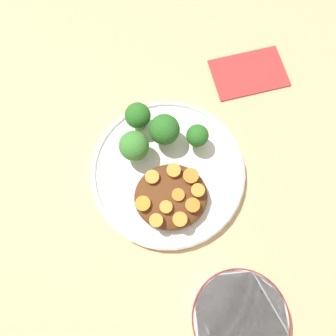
{
  "coord_description": "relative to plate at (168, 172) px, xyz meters",
  "views": [
    {
      "loc": [
        -0.01,
        -0.14,
        0.52
      ],
      "look_at": [
        0.0,
        0.0,
        0.03
      ],
      "focal_mm": 35.0,
      "sensor_mm": 36.0,
      "label": 1
    }
  ],
  "objects": [
    {
      "name": "broccoli_floret_0",
      "position": [
        0.0,
        0.06,
        0.04
      ],
      "size": [
        0.05,
        0.05,
        0.06
      ],
      "color": "#759E51",
      "rests_on": "plate"
    },
    {
      "name": "stew_mound",
      "position": [
        -0.0,
        -0.05,
        0.02
      ],
      "size": [
        0.11,
        0.1,
        0.03
      ],
      "primitive_type": "ellipsoid",
      "color": "#5B3319",
      "rests_on": "plate"
    },
    {
      "name": "napkin",
      "position": [
        0.16,
        0.17,
        -0.01
      ],
      "size": [
        0.14,
        0.1,
        0.01
      ],
      "rotation": [
        0.0,
        0.0,
        0.15
      ],
      "color": "#B73333",
      "rests_on": "ground_plane"
    },
    {
      "name": "carrot_slice_3",
      "position": [
        0.03,
        -0.02,
        0.04
      ],
      "size": [
        0.02,
        0.02,
        0.01
      ],
      "primitive_type": "cylinder",
      "color": "orange",
      "rests_on": "stew_mound"
    },
    {
      "name": "carrot_slice_4",
      "position": [
        0.01,
        -0.05,
        0.04
      ],
      "size": [
        0.02,
        0.02,
        0.01
      ],
      "primitive_type": "cylinder",
      "color": "orange",
      "rests_on": "stew_mound"
    },
    {
      "name": "carrot_slice_7",
      "position": [
        -0.03,
        -0.08,
        0.04
      ],
      "size": [
        0.02,
        0.02,
        0.01
      ],
      "primitive_type": "cylinder",
      "color": "orange",
      "rests_on": "stew_mound"
    },
    {
      "name": "ground_plane",
      "position": [
        0.0,
        0.0,
        -0.01
      ],
      "size": [
        4.0,
        4.0,
        0.0
      ],
      "primitive_type": "plane",
      "color": "tan"
    },
    {
      "name": "carrot_slice_2",
      "position": [
        0.01,
        -0.01,
        0.04
      ],
      "size": [
        0.02,
        0.02,
        0.01
      ],
      "primitive_type": "cylinder",
      "color": "orange",
      "rests_on": "stew_mound"
    },
    {
      "name": "broccoli_floret_2",
      "position": [
        -0.05,
        0.03,
        0.04
      ],
      "size": [
        0.05,
        0.05,
        0.06
      ],
      "color": "#759E51",
      "rests_on": "plate"
    },
    {
      "name": "carrot_slice_9",
      "position": [
        0.01,
        -0.08,
        0.04
      ],
      "size": [
        0.02,
        0.02,
        0.0
      ],
      "primitive_type": "cylinder",
      "color": "orange",
      "rests_on": "stew_mound"
    },
    {
      "name": "carrot_slice_8",
      "position": [
        0.04,
        -0.04,
        0.04
      ],
      "size": [
        0.02,
        0.02,
        0.01
      ],
      "primitive_type": "cylinder",
      "color": "orange",
      "rests_on": "stew_mound"
    },
    {
      "name": "broccoli_floret_1",
      "position": [
        0.05,
        0.04,
        0.04
      ],
      "size": [
        0.04,
        0.04,
        0.05
      ],
      "color": "#759E51",
      "rests_on": "plate"
    },
    {
      "name": "carrot_slice_0",
      "position": [
        -0.01,
        -0.06,
        0.04
      ],
      "size": [
        0.02,
        0.02,
        0.01
      ],
      "primitive_type": "cylinder",
      "color": "orange",
      "rests_on": "stew_mound"
    },
    {
      "name": "carrot_slice_5",
      "position": [
        -0.04,
        -0.06,
        0.04
      ],
      "size": [
        0.02,
        0.02,
        0.0
      ],
      "primitive_type": "cylinder",
      "color": "orange",
      "rests_on": "stew_mound"
    },
    {
      "name": "plate",
      "position": [
        0.0,
        0.0,
        0.0
      ],
      "size": [
        0.25,
        0.25,
        0.02
      ],
      "color": "silver",
      "rests_on": "ground_plane"
    },
    {
      "name": "dip_bowl",
      "position": [
        0.07,
        -0.22,
        0.02
      ],
      "size": [
        0.13,
        0.13,
        0.05
      ],
      "color": "white",
      "rests_on": "ground_plane"
    },
    {
      "name": "carrot_slice_6",
      "position": [
        -0.03,
        -0.02,
        0.04
      ],
      "size": [
        0.02,
        0.02,
        0.01
      ],
      "primitive_type": "cylinder",
      "color": "orange",
      "rests_on": "stew_mound"
    },
    {
      "name": "carrot_slice_1",
      "position": [
        0.03,
        -0.06,
        0.04
      ],
      "size": [
        0.02,
        0.02,
        0.0
      ],
      "primitive_type": "cylinder",
      "color": "orange",
      "rests_on": "stew_mound"
    },
    {
      "name": "broccoli_floret_3",
      "position": [
        -0.04,
        0.08,
        0.04
      ],
      "size": [
        0.04,
        0.04,
        0.06
      ],
      "color": "#759E51",
      "rests_on": "plate"
    }
  ]
}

